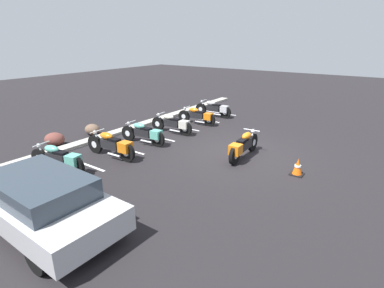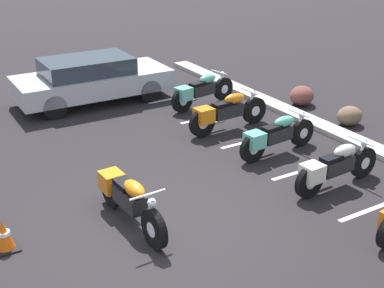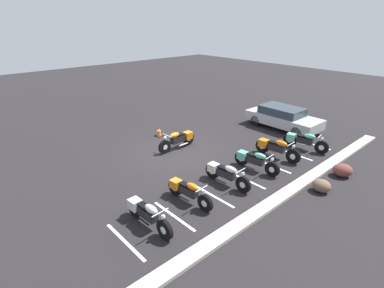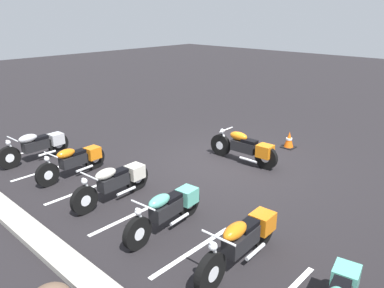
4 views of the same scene
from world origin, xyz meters
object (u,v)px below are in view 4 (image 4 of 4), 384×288
at_px(motorcycle_orange_featured, 246,148).
at_px(parked_bike_1, 243,239).
at_px(parked_bike_4, 75,160).
at_px(traffic_cone, 289,140).
at_px(parked_bike_5, 38,145).
at_px(parked_bike_2, 168,209).
at_px(parked_bike_3, 116,181).

distance_m(motorcycle_orange_featured, parked_bike_1, 4.68).
xyz_separation_m(parked_bike_4, traffic_cone, (-3.09, -5.89, -0.19)).
relative_size(motorcycle_orange_featured, traffic_cone, 4.21).
height_order(parked_bike_1, parked_bike_5, parked_bike_1).
xyz_separation_m(parked_bike_1, parked_bike_5, (7.32, 0.17, -0.03)).
height_order(parked_bike_1, parked_bike_2, parked_bike_1).
distance_m(parked_bike_1, parked_bike_4, 5.49).
relative_size(parked_bike_1, parked_bike_3, 1.06).
height_order(motorcycle_orange_featured, parked_bike_3, motorcycle_orange_featured).
distance_m(motorcycle_orange_featured, parked_bike_4, 4.78).
xyz_separation_m(motorcycle_orange_featured, parked_bike_5, (4.65, 4.01, -0.02)).
xyz_separation_m(parked_bike_1, parked_bike_2, (1.76, 0.12, -0.03)).
bearing_deg(parked_bike_3, parked_bike_1, 88.27).
bearing_deg(parked_bike_5, traffic_cone, 138.20).
xyz_separation_m(parked_bike_2, parked_bike_4, (3.73, -0.10, -0.02)).
distance_m(parked_bike_2, parked_bike_5, 5.56).
relative_size(parked_bike_1, parked_bike_4, 1.10).
bearing_deg(motorcycle_orange_featured, parked_bike_4, 51.73).
bearing_deg(motorcycle_orange_featured, parked_bike_2, 100.89).
bearing_deg(parked_bike_5, parked_bike_1, 88.67).
distance_m(motorcycle_orange_featured, parked_bike_3, 4.03).
bearing_deg(parked_bike_4, traffic_cone, 147.78).
bearing_deg(parked_bike_3, motorcycle_orange_featured, 163.85).
xyz_separation_m(parked_bike_1, traffic_cone, (2.40, -5.88, -0.23)).
height_order(motorcycle_orange_featured, traffic_cone, motorcycle_orange_featured).
bearing_deg(parked_bike_1, parked_bike_5, -91.44).
relative_size(motorcycle_orange_featured, parked_bike_1, 0.98).
bearing_deg(parked_bike_4, parked_bike_5, -89.80).
bearing_deg(traffic_cone, parked_bike_2, 96.08).
bearing_deg(traffic_cone, parked_bike_5, 50.83).
bearing_deg(parked_bike_3, parked_bike_4, -95.11).
height_order(parked_bike_1, parked_bike_4, parked_bike_1).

